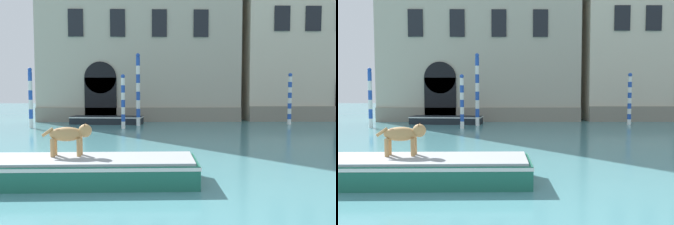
% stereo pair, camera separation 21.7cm
% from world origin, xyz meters
% --- Properties ---
extents(palazzo_left, '(14.98, 6.13, 17.30)m').
position_xyz_m(palazzo_left, '(1.12, 25.55, 8.63)').
color(palazzo_left, '#B2A893').
rests_on(palazzo_left, ground_plane).
extents(boat_foreground, '(6.52, 1.72, 0.62)m').
position_xyz_m(boat_foreground, '(0.38, 6.57, 0.33)').
color(boat_foreground, '#1E6651').
rests_on(boat_foreground, ground_plane).
extents(dog_on_deck, '(1.22, 0.43, 0.81)m').
position_xyz_m(dog_on_deck, '(0.47, 6.84, 1.15)').
color(dog_on_deck, tan).
rests_on(dog_on_deck, boat_foreground).
extents(boat_moored_near_palazzo, '(4.97, 1.88, 0.53)m').
position_xyz_m(boat_moored_near_palazzo, '(-0.96, 21.06, 0.28)').
color(boat_moored_near_palazzo, black).
rests_on(boat_moored_near_palazzo, ground_plane).
extents(mooring_pole_0, '(0.26, 0.26, 3.45)m').
position_xyz_m(mooring_pole_0, '(11.38, 20.45, 1.75)').
color(mooring_pole_0, white).
rests_on(mooring_pole_0, ground_plane).
extents(mooring_pole_1, '(0.24, 0.24, 3.65)m').
position_xyz_m(mooring_pole_1, '(-5.15, 18.60, 1.85)').
color(mooring_pole_1, white).
rests_on(mooring_pole_1, ground_plane).
extents(mooring_pole_2, '(0.26, 0.26, 4.67)m').
position_xyz_m(mooring_pole_2, '(1.26, 19.83, 2.35)').
color(mooring_pole_2, white).
rests_on(mooring_pole_2, ground_plane).
extents(mooring_pole_3, '(0.24, 0.24, 3.24)m').
position_xyz_m(mooring_pole_3, '(0.48, 18.17, 1.64)').
color(mooring_pole_3, white).
rests_on(mooring_pole_3, ground_plane).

